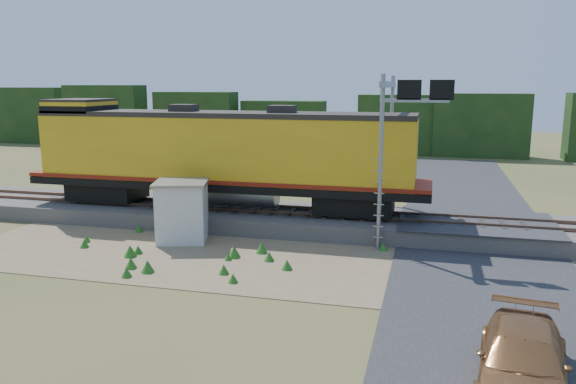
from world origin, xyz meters
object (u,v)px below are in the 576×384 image
(locomotive, at_px, (217,154))
(signal_gantry, at_px, (395,118))
(car, at_px, (523,361))
(shed, at_px, (182,211))

(locomotive, distance_m, signal_gantry, 9.13)
(car, bearing_deg, shed, 151.51)
(shed, distance_m, car, 16.47)
(locomotive, relative_size, signal_gantry, 2.76)
(shed, xyz_separation_m, signal_gantry, (9.22, 2.94, 4.19))
(signal_gantry, bearing_deg, shed, -162.33)
(locomotive, height_order, car, locomotive)
(car, bearing_deg, signal_gantry, 115.51)
(shed, relative_size, car, 0.59)
(shed, xyz_separation_m, car, (13.21, -9.82, -0.69))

